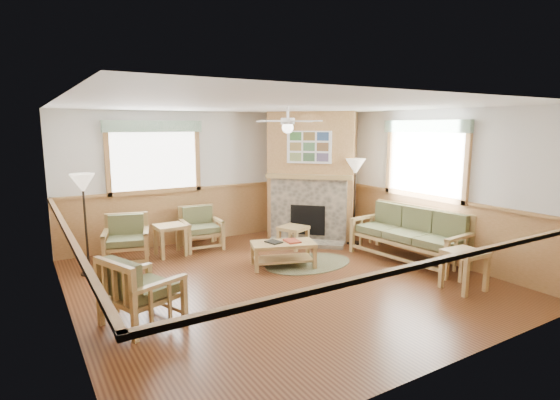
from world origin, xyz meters
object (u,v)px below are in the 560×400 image
end_table_chairs (170,240)px  footstool (293,237)px  floor_lamp_left (86,225)px  sofa (409,235)px  end_table_sofa (464,270)px  armchair_back_left (126,240)px  armchair_left (142,289)px  coffee_table (283,255)px  armchair_back_right (201,228)px  floor_lamp_right (355,201)px

end_table_chairs → footstool: size_ratio=1.18×
footstool → floor_lamp_left: 3.81m
sofa → end_table_sofa: size_ratio=3.47×
end_table_sofa → armchair_back_left: bearing=135.3°
floor_lamp_left → sofa: bearing=-23.4°
armchair_left → sofa: bearing=-109.7°
armchair_left → coffee_table: 2.81m
sofa → end_table_chairs: (-3.57, 2.54, -0.18)m
armchair_back_right → armchair_left: 3.37m
floor_lamp_left → floor_lamp_right: size_ratio=0.94×
end_table_sofa → floor_lamp_left: 5.92m
end_table_chairs → footstool: bearing=-18.4°
sofa → end_table_sofa: 1.51m
sofa → armchair_back_left: 5.04m
armchair_back_left → floor_lamp_right: floor_lamp_right is taller
armchair_back_right → end_table_chairs: bearing=-162.1°
sofa → coffee_table: (-2.12, 0.86, -0.26)m
armchair_back_left → end_table_sofa: armchair_back_left is taller
end_table_chairs → armchair_left: bearing=-113.9°
armchair_back_right → armchair_left: armchair_left is taller
sofa → footstool: (-1.31, 1.79, -0.26)m
armchair_back_left → floor_lamp_right: size_ratio=0.47×
floor_lamp_right → armchair_back_right: bearing=154.9°
footstool → end_table_sofa: bearing=-74.2°
armchair_left → armchair_back_left: bearing=-29.0°
coffee_table → end_table_chairs: (-1.46, 1.68, 0.08)m
sofa → armchair_left: (-4.75, -0.10, -0.04)m
coffee_table → footstool: footstool is taller
sofa → armchair_left: bearing=-95.3°
armchair_left → floor_lamp_right: size_ratio=0.49×
sofa → floor_lamp_right: 1.45m
sofa → end_table_chairs: sofa is taller
armchair_left → end_table_sofa: bearing=-128.0°
sofa → armchair_back_left: sofa is taller
end_table_sofa → armchair_left: bearing=162.9°
footstool → floor_lamp_right: floor_lamp_right is taller
footstool → armchair_back_left: bearing=167.1°
footstool → armchair_back_right: bearing=149.8°
armchair_back_left → sofa: bearing=-14.1°
armchair_back_left → floor_lamp_left: 0.85m
coffee_table → footstool: bearing=68.6°
armchair_left → floor_lamp_left: 2.34m
coffee_table → armchair_back_right: bearing=132.3°
sofa → floor_lamp_left: 5.51m
footstool → sofa: bearing=-53.8°
coffee_table → sofa: bearing=-2.6°
end_table_chairs → end_table_sofa: bearing=-51.4°
armchair_back_left → footstool: bearing=2.6°
armchair_left → coffee_table: size_ratio=0.81×
floor_lamp_right → end_table_sofa: bearing=-96.5°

